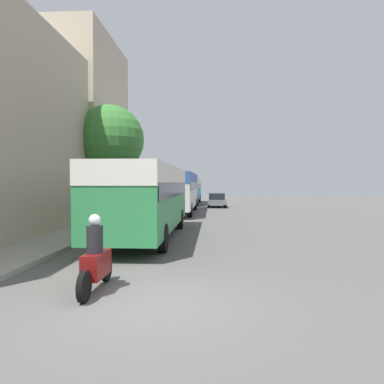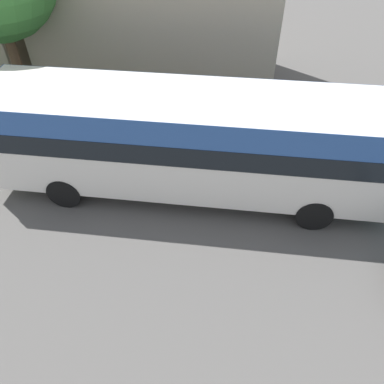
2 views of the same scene
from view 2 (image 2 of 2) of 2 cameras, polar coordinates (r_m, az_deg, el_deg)
name	(u,v)px [view 2 (image 2 of 2)]	position (r m, az deg, el deg)	size (l,w,h in m)	color
bus_following	(191,134)	(10.46, -0.22, 8.90)	(2.61, 11.48, 3.16)	silver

